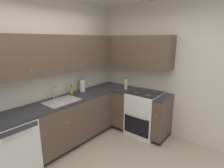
{
  "coord_description": "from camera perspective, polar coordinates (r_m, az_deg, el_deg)",
  "views": [
    {
      "loc": [
        -1.54,
        -1.36,
        1.95
      ],
      "look_at": [
        0.96,
        0.66,
        1.14
      ],
      "focal_mm": 28.4,
      "sensor_mm": 36.0,
      "label": 1
    }
  ],
  "objects": [
    {
      "name": "wall_right",
      "position": [
        3.73,
        17.06,
        4.08
      ],
      "size": [
        0.05,
        3.12,
        2.68
      ],
      "primitive_type": "cube",
      "color": "beige",
      "rests_on": "ground_plane"
    },
    {
      "name": "oil_bottle",
      "position": [
        3.87,
        4.48,
        0.07
      ],
      "size": [
        0.07,
        0.07,
        0.26
      ],
      "color": "beige",
      "rests_on": "countertop_right"
    },
    {
      "name": "countertop_back",
      "position": [
        3.41,
        -12.9,
        -4.6
      ],
      "size": [
        2.85,
        0.6,
        0.03
      ],
      "primitive_type": "cube",
      "color": "#2D2D33",
      "rests_on": "lower_cabinets_back"
    },
    {
      "name": "faucet",
      "position": [
        3.38,
        -17.96,
        -2.28
      ],
      "size": [
        0.07,
        0.16,
        0.24
      ],
      "color": "silver",
      "rests_on": "countertop_back"
    },
    {
      "name": "oven_range",
      "position": [
        3.83,
        10.42,
        -9.13
      ],
      "size": [
        0.68,
        0.62,
        1.05
      ],
      "color": "white",
      "rests_on": "ground_plane"
    },
    {
      "name": "lower_cabinets_right",
      "position": [
        3.89,
        8.29,
        -8.99
      ],
      "size": [
        0.62,
        1.13,
        0.86
      ],
      "color": "brown",
      "rests_on": "ground_plane"
    },
    {
      "name": "sink",
      "position": [
        3.27,
        -15.74,
        -6.04
      ],
      "size": [
        0.6,
        0.4,
        0.1
      ],
      "color": "#B7B7BC",
      "rests_on": "countertop_back"
    },
    {
      "name": "upper_cabinets_back",
      "position": [
        3.27,
        -17.48,
        9.21
      ],
      "size": [
        2.53,
        0.34,
        0.65
      ],
      "color": "brown"
    },
    {
      "name": "wall_back",
      "position": [
        3.33,
        -22.73,
        2.44
      ],
      "size": [
        3.83,
        0.05,
        2.68
      ],
      "primitive_type": "cube",
      "color": "beige",
      "rests_on": "ground_plane"
    },
    {
      "name": "dishwasher",
      "position": [
        3.1,
        -29.68,
        -17.29
      ],
      "size": [
        0.6,
        0.63,
        0.86
      ],
      "color": "white",
      "rests_on": "ground_plane"
    },
    {
      "name": "upper_cabinets_right",
      "position": [
        3.83,
        6.94,
        10.38
      ],
      "size": [
        0.32,
        1.68,
        0.65
      ],
      "color": "brown"
    },
    {
      "name": "soap_bottle",
      "position": [
        3.6,
        -12.91,
        -1.93
      ],
      "size": [
        0.06,
        0.06,
        0.19
      ],
      "color": "gold",
      "rests_on": "countertop_back"
    },
    {
      "name": "paper_towel_roll",
      "position": [
        3.74,
        -9.52,
        -0.43
      ],
      "size": [
        0.11,
        0.11,
        0.31
      ],
      "color": "white",
      "rests_on": "countertop_back"
    },
    {
      "name": "lower_cabinets_back",
      "position": [
        3.58,
        -12.5,
        -11.32
      ],
      "size": [
        1.65,
        0.62,
        0.86
      ],
      "color": "brown",
      "rests_on": "ground_plane"
    },
    {
      "name": "countertop_right",
      "position": [
        3.74,
        8.5,
        -2.73
      ],
      "size": [
        0.6,
        1.13,
        0.03
      ],
      "color": "#2D2D33",
      "rests_on": "lower_cabinets_right"
    }
  ]
}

